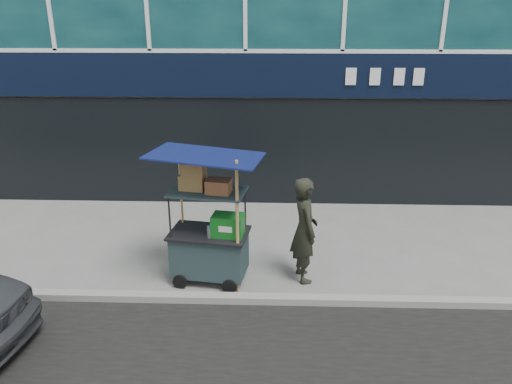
{
  "coord_description": "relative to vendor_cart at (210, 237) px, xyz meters",
  "views": [
    {
      "loc": [
        0.57,
        -6.8,
        4.38
      ],
      "look_at": [
        0.31,
        1.2,
        1.3
      ],
      "focal_mm": 35.0,
      "sensor_mm": 36.0,
      "label": 1
    }
  ],
  "objects": [
    {
      "name": "vendor_cart",
      "position": [
        0.0,
        0.0,
        0.0
      ],
      "size": [
        1.83,
        1.42,
        2.26
      ],
      "rotation": [
        0.0,
        0.0,
        -0.15
      ],
      "color": "#1B2B2E",
      "rests_on": "ground"
    },
    {
      "name": "vendor_man",
      "position": [
        1.53,
        0.1,
        0.1
      ],
      "size": [
        0.57,
        0.74,
        1.79
      ],
      "primitive_type": "imported",
      "rotation": [
        0.0,
        0.0,
        1.8
      ],
      "color": "black",
      "rests_on": "ground"
    },
    {
      "name": "ground",
      "position": [
        0.42,
        -0.46,
        -0.79
      ],
      "size": [
        80.0,
        80.0,
        0.0
      ],
      "primitive_type": "plane",
      "color": "slate",
      "rests_on": "ground"
    },
    {
      "name": "curb",
      "position": [
        0.42,
        -0.66,
        -0.73
      ],
      "size": [
        80.0,
        0.18,
        0.12
      ],
      "primitive_type": "cube",
      "color": "gray",
      "rests_on": "ground"
    }
  ]
}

